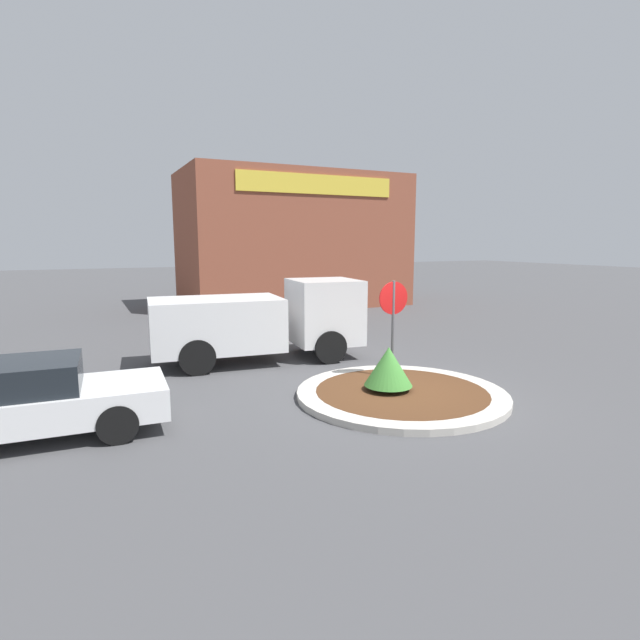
% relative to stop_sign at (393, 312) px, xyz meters
% --- Properties ---
extents(ground_plane, '(120.00, 120.00, 0.00)m').
position_rel_stop_sign_xyz_m(ground_plane, '(-0.49, -1.11, -1.71)').
color(ground_plane, '#474749').
extents(traffic_island, '(4.54, 4.54, 0.14)m').
position_rel_stop_sign_xyz_m(traffic_island, '(-0.49, -1.11, -1.64)').
color(traffic_island, '#BCB7AD').
rests_on(traffic_island, ground_plane).
extents(stop_sign, '(0.78, 0.07, 2.44)m').
position_rel_stop_sign_xyz_m(stop_sign, '(0.00, 0.00, 0.00)').
color(stop_sign, '#4C4C51').
rests_on(stop_sign, ground_plane).
extents(island_shrub, '(1.05, 1.05, 0.96)m').
position_rel_stop_sign_xyz_m(island_shrub, '(-0.72, -0.93, -1.04)').
color(island_shrub, brown).
rests_on(island_shrub, traffic_island).
extents(utility_truck, '(5.97, 2.62, 2.25)m').
position_rel_stop_sign_xyz_m(utility_truck, '(-2.12, 3.38, -0.53)').
color(utility_truck, silver).
rests_on(utility_truck, ground_plane).
extents(storefront_building, '(11.27, 6.07, 6.80)m').
position_rel_stop_sign_xyz_m(storefront_building, '(3.66, 14.88, 1.69)').
color(storefront_building, brown).
rests_on(storefront_building, ground_plane).
extents(parked_sedan_white, '(4.57, 1.97, 1.36)m').
position_rel_stop_sign_xyz_m(parked_sedan_white, '(-7.63, -0.28, -1.01)').
color(parked_sedan_white, silver).
rests_on(parked_sedan_white, ground_plane).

